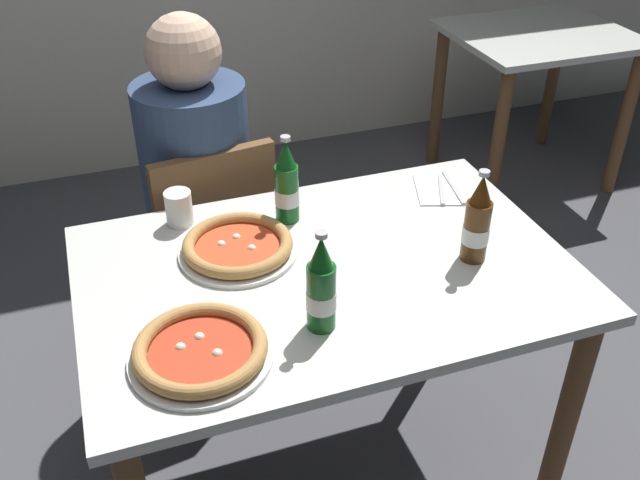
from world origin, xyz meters
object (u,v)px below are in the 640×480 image
object	(u,v)px
beer_bottle_center	(321,288)
paper_cup	(179,208)
dining_table_main	(326,304)
napkin_with_cutlery	(448,189)
diner_seated	(200,207)
beer_bottle_left	(477,223)
pizza_marinara_far	(200,351)
pizza_margherita_near	(238,246)
chair_behind_table	(209,241)
dining_table_background	(535,65)
beer_bottle_right	(287,186)

from	to	relation	value
beer_bottle_center	paper_cup	bearing A→B (deg)	112.83
dining_table_main	napkin_with_cutlery	world-z (taller)	napkin_with_cutlery
diner_seated	beer_bottle_left	xyz separation A→B (m)	(0.56, -0.74, 0.27)
diner_seated	pizza_marinara_far	bearing A→B (deg)	-100.17
pizza_marinara_far	napkin_with_cutlery	world-z (taller)	pizza_marinara_far
dining_table_main	beer_bottle_center	world-z (taller)	beer_bottle_center
dining_table_main	pizza_margherita_near	xyz separation A→B (m)	(-0.19, 0.13, 0.14)
dining_table_main	pizza_marinara_far	world-z (taller)	pizza_marinara_far
dining_table_main	napkin_with_cutlery	distance (m)	0.53
paper_cup	chair_behind_table	bearing A→B (deg)	68.25
pizza_margherita_near	diner_seated	bearing A→B (deg)	90.78
chair_behind_table	pizza_marinara_far	world-z (taller)	chair_behind_table
pizza_marinara_far	beer_bottle_center	distance (m)	0.28
beer_bottle_center	dining_table_main	bearing A→B (deg)	67.03
dining_table_background	napkin_with_cutlery	distance (m)	1.60
chair_behind_table	beer_bottle_right	size ratio (longest dim) A/B	3.44
diner_seated	pizza_marinara_far	size ratio (longest dim) A/B	3.98
dining_table_main	paper_cup	bearing A→B (deg)	133.39
chair_behind_table	pizza_margherita_near	bearing A→B (deg)	81.11
dining_table_main	chair_behind_table	xyz separation A→B (m)	(-0.19, 0.61, -0.15)
beer_bottle_right	pizza_margherita_near	bearing A→B (deg)	-145.49
napkin_with_cutlery	beer_bottle_left	bearing A→B (deg)	-107.42
beer_bottle_right	beer_bottle_center	bearing A→B (deg)	-97.65
dining_table_background	dining_table_main	bearing A→B (deg)	-137.90
pizza_margherita_near	chair_behind_table	bearing A→B (deg)	89.61
chair_behind_table	pizza_marinara_far	bearing A→B (deg)	70.03
beer_bottle_center	beer_bottle_right	world-z (taller)	same
beer_bottle_left	napkin_with_cutlery	xyz separation A→B (m)	(0.10, 0.32, -0.10)
diner_seated	dining_table_background	world-z (taller)	diner_seated
chair_behind_table	napkin_with_cutlery	world-z (taller)	chair_behind_table
dining_table_main	beer_bottle_right	bearing A→B (deg)	95.74
beer_bottle_center	dining_table_background	bearing A→B (deg)	44.38
dining_table_background	beer_bottle_right	distance (m)	1.97
pizza_marinara_far	chair_behind_table	bearing A→B (deg)	78.53
dining_table_background	paper_cup	size ratio (longest dim) A/B	8.42
dining_table_background	paper_cup	bearing A→B (deg)	-149.77
pizza_marinara_far	beer_bottle_left	xyz separation A→B (m)	(0.71, 0.13, 0.08)
dining_table_main	beer_bottle_right	world-z (taller)	beer_bottle_right
pizza_margherita_near	beer_bottle_left	size ratio (longest dim) A/B	1.22
dining_table_main	pizza_marinara_far	bearing A→B (deg)	-148.90
napkin_with_cutlery	dining_table_background	bearing A→B (deg)	46.72
chair_behind_table	beer_bottle_center	xyz separation A→B (m)	(0.10, -0.81, 0.37)
pizza_margherita_near	napkin_with_cutlery	xyz separation A→B (m)	(0.65, 0.11, -0.02)
beer_bottle_center	pizza_marinara_far	bearing A→B (deg)	-176.85
dining_table_main	diner_seated	distance (m)	0.69
dining_table_background	chair_behind_table	bearing A→B (deg)	-155.55
diner_seated	beer_bottle_right	distance (m)	0.52
chair_behind_table	diner_seated	size ratio (longest dim) A/B	0.70
pizza_marinara_far	napkin_with_cutlery	bearing A→B (deg)	29.29
beer_bottle_left	beer_bottle_center	xyz separation A→B (m)	(-0.44, -0.12, 0.00)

